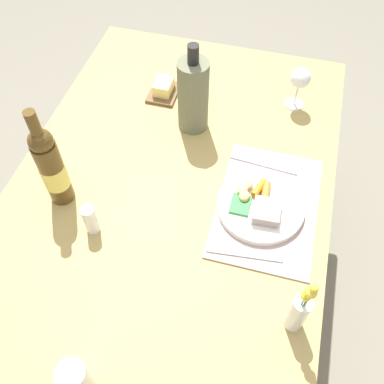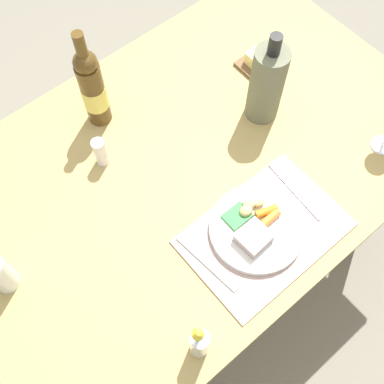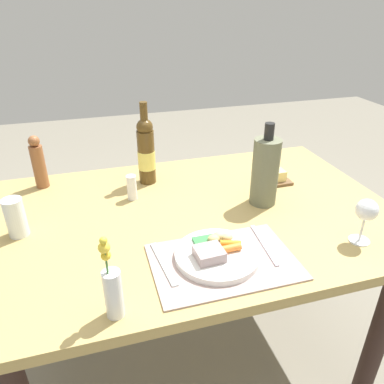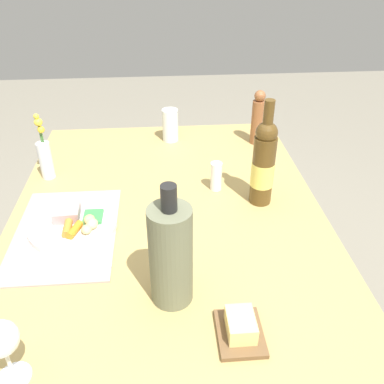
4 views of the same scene
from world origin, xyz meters
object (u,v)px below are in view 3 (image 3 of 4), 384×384
at_px(pepper_mill, 38,163).
at_px(water_tumbler, 16,220).
at_px(wine_glass, 366,212).
at_px(salt_shaker, 132,187).
at_px(dining_table, 195,237).
at_px(fork, 163,263).
at_px(cooler_bottle, 265,171).
at_px(flower_vase, 112,289).
at_px(knife, 264,244).
at_px(dinner_plate, 217,253).
at_px(wine_bottle, 146,151).
at_px(butter_dish, 275,178).

xyz_separation_m(pepper_mill, water_tumbler, (-0.05, -0.35, -0.05)).
height_order(wine_glass, water_tumbler, wine_glass).
bearing_deg(salt_shaker, water_tumbler, -160.76).
height_order(dining_table, fork, fork).
bearing_deg(cooler_bottle, flower_vase, -145.45).
bearing_deg(salt_shaker, knife, -50.42).
relative_size(dinner_plate, salt_shaker, 2.57).
distance_m(pepper_mill, flower_vase, 0.82).
height_order(cooler_bottle, flower_vase, cooler_bottle).
height_order(knife, flower_vase, flower_vase).
height_order(pepper_mill, flower_vase, flower_vase).
relative_size(dining_table, flower_vase, 6.24).
distance_m(wine_glass, water_tumbler, 1.12).
relative_size(dinner_plate, wine_glass, 1.68).
bearing_deg(pepper_mill, cooler_bottle, -24.83).
xyz_separation_m(wine_glass, cooler_bottle, (-0.19, 0.32, 0.02)).
xyz_separation_m(knife, wine_bottle, (-0.27, 0.56, 0.13)).
distance_m(dining_table, knife, 0.32).
relative_size(butter_dish, wine_bottle, 0.38).
xyz_separation_m(dinner_plate, water_tumbler, (-0.59, 0.31, 0.04)).
bearing_deg(water_tumbler, dinner_plate, -27.54).
distance_m(salt_shaker, wine_glass, 0.83).
height_order(salt_shaker, pepper_mill, pepper_mill).
bearing_deg(wine_glass, knife, 169.20).
xyz_separation_m(butter_dish, wine_bottle, (-0.51, 0.16, 0.12)).
bearing_deg(pepper_mill, butter_dish, -14.05).
distance_m(salt_shaker, wine_bottle, 0.18).
height_order(wine_bottle, water_tumbler, wine_bottle).
relative_size(dinner_plate, butter_dish, 1.96).
xyz_separation_m(salt_shaker, pepper_mill, (-0.34, 0.21, 0.06)).
bearing_deg(cooler_bottle, fork, -149.42).
xyz_separation_m(cooler_bottle, flower_vase, (-0.60, -0.41, -0.05)).
distance_m(pepper_mill, water_tumbler, 0.36).
distance_m(wine_bottle, water_tumbler, 0.56).
bearing_deg(salt_shaker, wine_bottle, 57.59).
bearing_deg(dinner_plate, cooler_bottle, 44.16).
distance_m(fork, butter_dish, 0.70).
distance_m(fork, salt_shaker, 0.43).
relative_size(butter_dish, flower_vase, 0.55).
xyz_separation_m(dinner_plate, fork, (-0.16, 0.01, -0.01)).
bearing_deg(salt_shaker, flower_vase, -102.32).
distance_m(dining_table, salt_shaker, 0.31).
distance_m(knife, wine_bottle, 0.64).
bearing_deg(dining_table, knife, -60.11).
bearing_deg(dining_table, water_tumbler, 177.28).
relative_size(butter_dish, wine_glass, 0.85).
bearing_deg(dinner_plate, wine_glass, -5.21).
bearing_deg(cooler_bottle, dinner_plate, -135.84).
bearing_deg(water_tumbler, cooler_bottle, -1.86).
xyz_separation_m(dinner_plate, salt_shaker, (-0.19, 0.44, 0.03)).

